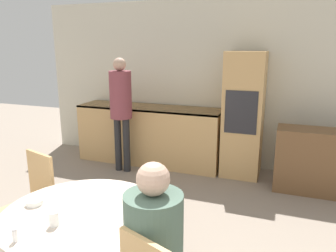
{
  "coord_description": "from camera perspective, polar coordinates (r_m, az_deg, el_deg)",
  "views": [
    {
      "loc": [
        1.09,
        -0.26,
        1.9
      ],
      "look_at": [
        -0.07,
        2.87,
        1.08
      ],
      "focal_mm": 35.0,
      "sensor_mm": 36.0,
      "label": 1
    }
  ],
  "objects": [
    {
      "name": "wall_back",
      "position": [
        5.26,
        8.35,
        7.17
      ],
      "size": [
        6.07,
        0.05,
        2.6
      ],
      "color": "beige",
      "rests_on": "ground_plane"
    },
    {
      "name": "cup",
      "position": [
        2.39,
        -19.26,
        -15.01
      ],
      "size": [
        0.07,
        0.07,
        0.1
      ],
      "color": "white",
      "rests_on": "dining_table"
    },
    {
      "name": "salt_shaker",
      "position": [
        2.31,
        -25.13,
        -16.82
      ],
      "size": [
        0.03,
        0.03,
        0.09
      ],
      "color": "white",
      "rests_on": "dining_table"
    },
    {
      "name": "person_standing",
      "position": [
        4.93,
        -8.22,
        4.14
      ],
      "size": [
        0.33,
        0.33,
        1.73
      ],
      "color": "#262628",
      "rests_on": "ground_plane"
    },
    {
      "name": "kitchen_counter",
      "position": [
        5.4,
        -3.22,
        -1.39
      ],
      "size": [
        2.37,
        0.6,
        0.94
      ],
      "color": "tan",
      "rests_on": "ground_plane"
    },
    {
      "name": "bowl_near",
      "position": [
        2.74,
        -22.26,
        -12.19
      ],
      "size": [
        0.13,
        0.13,
        0.04
      ],
      "color": "white",
      "rests_on": "dining_table"
    },
    {
      "name": "chair_far_left",
      "position": [
        3.32,
        -22.36,
        -11.59
      ],
      "size": [
        0.5,
        0.5,
        0.95
      ],
      "rotation": [
        0.0,
        0.0,
        5.99
      ],
      "color": "tan",
      "rests_on": "ground_plane"
    },
    {
      "name": "dining_table",
      "position": [
        2.65,
        -14.22,
        -18.29
      ],
      "size": [
        1.18,
        1.18,
        0.73
      ],
      "color": "brown",
      "rests_on": "ground_plane"
    },
    {
      "name": "oven_unit",
      "position": [
        4.91,
        13.01,
        1.9
      ],
      "size": [
        0.55,
        0.59,
        1.82
      ],
      "color": "tan",
      "rests_on": "ground_plane"
    },
    {
      "name": "sideboard",
      "position": [
        4.74,
        25.42,
        -5.69
      ],
      "size": [
        1.2,
        0.45,
        0.85
      ],
      "color": "brown",
      "rests_on": "ground_plane"
    },
    {
      "name": "person_seated",
      "position": [
        2.02,
        -2.75,
        -20.99
      ],
      "size": [
        0.34,
        0.41,
        1.28
      ],
      "color": "#262628",
      "rests_on": "ground_plane"
    }
  ]
}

